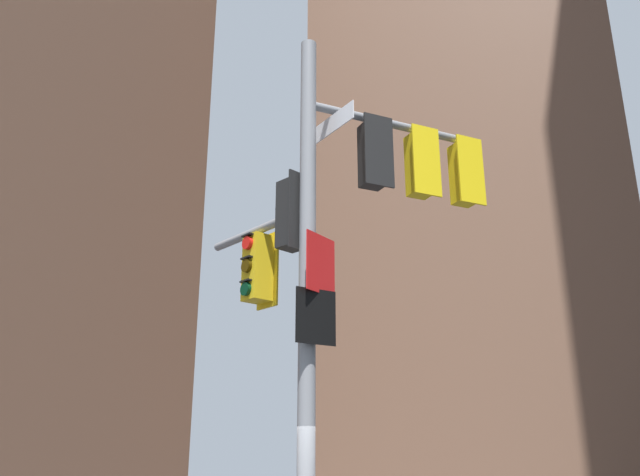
{
  "coord_description": "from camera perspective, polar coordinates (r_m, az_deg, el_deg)",
  "views": [
    {
      "loc": [
        2.77,
        -7.99,
        2.13
      ],
      "look_at": [
        0.19,
        -0.04,
        4.94
      ],
      "focal_mm": 36.76,
      "sensor_mm": 36.0,
      "label": 1
    }
  ],
  "objects": [
    {
      "name": "building_mid_block",
      "position": [
        34.41,
        12.64,
        8.04
      ],
      "size": [
        12.76,
        12.76,
        34.57
      ],
      "primitive_type": "cube",
      "color": "brown",
      "rests_on": "ground"
    },
    {
      "name": "signal_pole_assembly",
      "position": [
        9.38,
        2.0,
        0.21
      ],
      "size": [
        4.3,
        2.47,
        8.08
      ],
      "color": "gray",
      "rests_on": "ground"
    }
  ]
}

